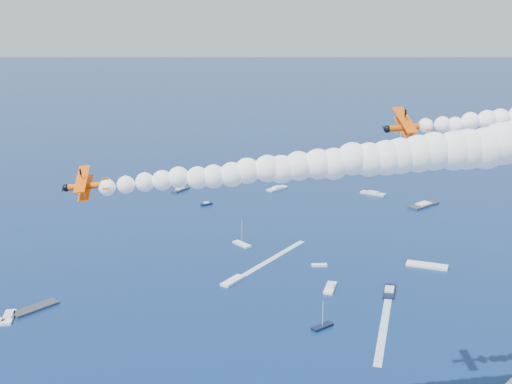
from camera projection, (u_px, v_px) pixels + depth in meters
The scene contains 4 objects.
biplane_lead at pixel (407, 127), 111.59m from camera, with size 7.74×8.68×5.23m, color #DE4B04, non-canonical shape.
biplane_trail at pixel (87, 186), 99.93m from camera, with size 6.88×7.72×4.65m, color #F55605, non-canonical shape.
smoke_trail_trail at pixel (325, 163), 102.17m from camera, with size 61.04×43.12×12.50m, color white, non-canonical shape.
spectator_boats at pixel (358, 260), 219.71m from camera, with size 228.86×190.13×0.70m.
Camera 1 is at (53.97, -73.81, 81.53)m, focal length 47.67 mm.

